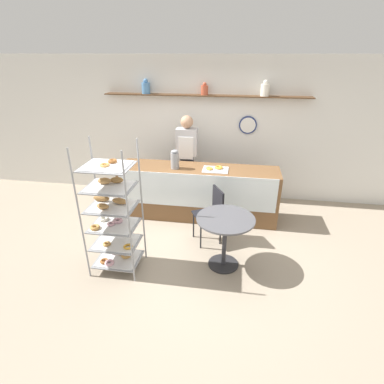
{
  "coord_description": "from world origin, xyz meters",
  "views": [
    {
      "loc": [
        0.65,
        -3.71,
        2.72
      ],
      "look_at": [
        0.0,
        0.37,
        0.79
      ],
      "focal_mm": 28.0,
      "sensor_mm": 36.0,
      "label": 1
    }
  ],
  "objects": [
    {
      "name": "coffee_carafe",
      "position": [
        -0.39,
        0.97,
        1.09
      ],
      "size": [
        0.14,
        0.14,
        0.33
      ],
      "color": "gray",
      "rests_on": "display_counter"
    },
    {
      "name": "display_counter",
      "position": [
        0.0,
        1.05,
        0.47
      ],
      "size": [
        2.75,
        0.63,
        0.93
      ],
      "color": "brown",
      "rests_on": "ground_plane"
    },
    {
      "name": "pastry_rack",
      "position": [
        -0.89,
        -0.54,
        0.81
      ],
      "size": [
        0.64,
        0.53,
        1.78
      ],
      "color": "gray",
      "rests_on": "ground_plane"
    },
    {
      "name": "back_wall",
      "position": [
        0.0,
        2.06,
        1.36
      ],
      "size": [
        10.0,
        0.3,
        2.7
      ],
      "color": "white",
      "rests_on": "ground_plane"
    },
    {
      "name": "donut_tray_counter",
      "position": [
        0.3,
        1.01,
        0.94
      ],
      "size": [
        0.43,
        0.33,
        0.05
      ],
      "color": "silver",
      "rests_on": "display_counter"
    },
    {
      "name": "cafe_table",
      "position": [
        0.55,
        -0.28,
        0.57
      ],
      "size": [
        0.77,
        0.77,
        0.75
      ],
      "color": "#262628",
      "rests_on": "ground_plane"
    },
    {
      "name": "ground_plane",
      "position": [
        0.0,
        0.0,
        0.0
      ],
      "size": [
        14.0,
        14.0,
        0.0
      ],
      "primitive_type": "plane",
      "color": "gray"
    },
    {
      "name": "person_worker",
      "position": [
        -0.28,
        1.53,
        0.96
      ],
      "size": [
        0.38,
        0.23,
        1.72
      ],
      "color": "#282833",
      "rests_on": "ground_plane"
    },
    {
      "name": "cafe_chair",
      "position": [
        0.32,
        0.32,
        0.54
      ],
      "size": [
        0.52,
        0.52,
        0.87
      ],
      "rotation": [
        0.0,
        0.0,
        5.21
      ],
      "color": "black",
      "rests_on": "ground_plane"
    }
  ]
}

